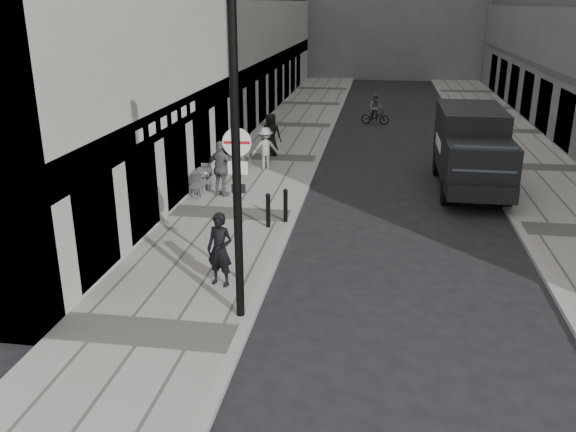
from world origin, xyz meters
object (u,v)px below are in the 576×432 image
Objects in this scene: walking_man at (220,250)px; cyclist at (375,113)px; sign_post at (238,183)px; panel_van at (472,145)px; lamppost at (236,141)px.

walking_man is 22.18m from cyclist.
sign_post is at bearing 54.53° from walking_man.
walking_man reaches higher than cyclist.
panel_van reaches higher than cyclist.
panel_van is (7.01, 9.69, 0.60)m from walking_man.
sign_post is 0.63× the size of panel_van.
panel_van reaches higher than walking_man.
lamppost is at bearing -87.72° from cyclist.
panel_van is at bearing -64.83° from cyclist.
walking_man is 0.30× the size of panel_van.
cyclist is at bearing 78.69° from sign_post.
panel_van is at bearing 51.20° from sign_post.
lamppost is at bearing -119.00° from panel_van.
sign_post is 0.56× the size of lamppost.
lamppost reaches higher than walking_man.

